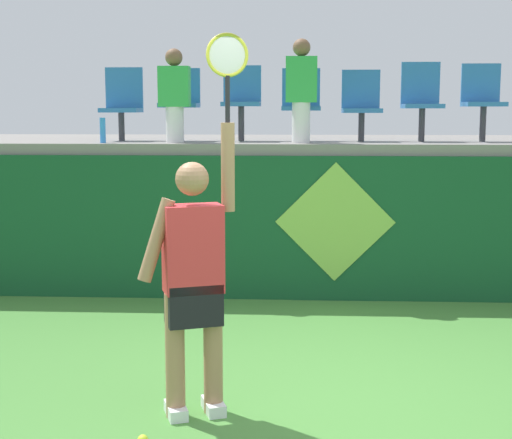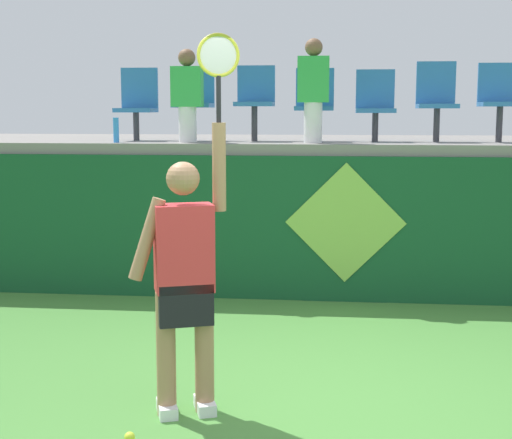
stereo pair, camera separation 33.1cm
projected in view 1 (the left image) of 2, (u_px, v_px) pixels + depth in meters
name	position (u px, v px, depth m)	size (l,w,h in m)	color
ground_plane	(299.00, 414.00, 5.15)	(40.00, 40.00, 0.00)	#478438
court_back_wall	(299.00, 228.00, 8.18)	(10.26, 0.20, 1.55)	#144C28
spectator_platform	(299.00, 144.00, 9.47)	(10.26, 2.95, 0.12)	gray
tennis_player	(194.00, 275.00, 5.00)	(0.72, 0.37, 2.53)	white
water_bottle	(103.00, 130.00, 8.30)	(0.06, 0.06, 0.28)	#338CE5
stadium_chair_0	(123.00, 102.00, 8.86)	(0.44, 0.42, 0.85)	#38383D
stadium_chair_1	(180.00, 100.00, 8.81)	(0.44, 0.42, 0.84)	#38383D
stadium_chair_2	(242.00, 98.00, 8.78)	(0.44, 0.42, 0.87)	#38383D
stadium_chair_3	(301.00, 101.00, 8.75)	(0.44, 0.42, 0.84)	#38383D
stadium_chair_4	(361.00, 103.00, 8.71)	(0.44, 0.42, 0.82)	#38383D
stadium_chair_5	(421.00, 98.00, 8.67)	(0.44, 0.42, 0.90)	#38383D
stadium_chair_6	(482.00, 97.00, 8.63)	(0.44, 0.42, 0.88)	#38383D
spectator_0	(301.00, 89.00, 8.29)	(0.34, 0.20, 1.13)	white
spectator_1	(174.00, 94.00, 8.40)	(0.34, 0.20, 1.03)	white
wall_signage_mount	(334.00, 300.00, 8.17)	(1.27, 0.01, 1.49)	#144C28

